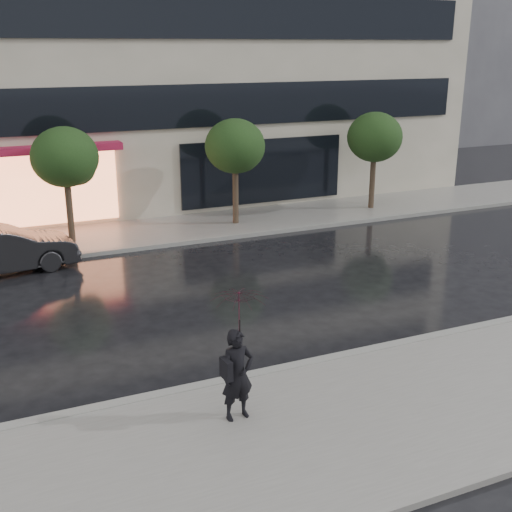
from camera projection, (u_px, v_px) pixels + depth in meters
ground at (278, 350)px, 14.32m from camera, size 120.00×120.00×0.00m
sidewalk_near at (356, 422)px, 11.47m from camera, size 60.00×4.50×0.12m
sidewalk_far at (156, 231)px, 23.22m from camera, size 60.00×3.50×0.12m
curb_near at (299, 366)px, 13.43m from camera, size 60.00×0.25×0.14m
curb_far at (170, 244)px, 21.70m from camera, size 60.00×0.25×0.14m
bg_building_right at (438, 23)px, 46.09m from camera, size 12.00×12.00×16.00m
tree_mid_west at (67, 159)px, 21.02m from camera, size 2.20×2.20×3.99m
tree_mid_east at (236, 148)px, 23.30m from camera, size 2.20×2.20×3.99m
tree_far_east at (376, 139)px, 25.59m from camera, size 2.20×2.20×3.99m
parked_car at (1, 250)px, 18.96m from camera, size 4.48×2.07×1.42m
pedestrian_with_umbrella at (239, 335)px, 11.03m from camera, size 1.09×1.11×2.43m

